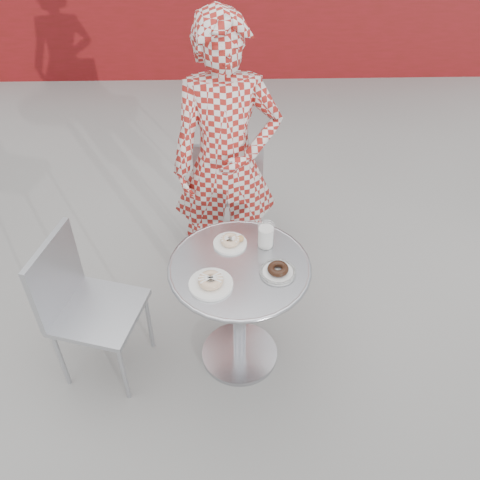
{
  "coord_description": "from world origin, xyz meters",
  "views": [
    {
      "loc": [
        -0.06,
        -1.79,
        2.48
      ],
      "look_at": [
        -0.01,
        0.14,
        0.77
      ],
      "focal_mm": 40.0,
      "sensor_mm": 36.0,
      "label": 1
    }
  ],
  "objects_px": {
    "chair_far": "(228,208)",
    "plate_near": "(211,282)",
    "plate_checker": "(278,271)",
    "plate_far": "(231,242)",
    "seated_person": "(226,164)",
    "milk_cup": "(266,236)",
    "bistro_table": "(240,290)",
    "chair_left": "(103,333)"
  },
  "relations": [
    {
      "from": "chair_left",
      "to": "seated_person",
      "type": "distance_m",
      "value": 1.13
    },
    {
      "from": "plate_near",
      "to": "plate_checker",
      "type": "distance_m",
      "value": 0.32
    },
    {
      "from": "plate_checker",
      "to": "milk_cup",
      "type": "height_order",
      "value": "milk_cup"
    },
    {
      "from": "plate_near",
      "to": "milk_cup",
      "type": "xyz_separation_m",
      "value": [
        0.27,
        0.27,
        0.04
      ]
    },
    {
      "from": "plate_far",
      "to": "plate_checker",
      "type": "height_order",
      "value": "same"
    },
    {
      "from": "bistro_table",
      "to": "plate_far",
      "type": "distance_m",
      "value": 0.25
    },
    {
      "from": "plate_checker",
      "to": "seated_person",
      "type": "bearing_deg",
      "value": 108.0
    },
    {
      "from": "chair_left",
      "to": "plate_near",
      "type": "distance_m",
      "value": 0.75
    },
    {
      "from": "bistro_table",
      "to": "plate_near",
      "type": "bearing_deg",
      "value": -137.45
    },
    {
      "from": "chair_far",
      "to": "plate_far",
      "type": "relative_size",
      "value": 5.18
    },
    {
      "from": "chair_left",
      "to": "plate_checker",
      "type": "relative_size",
      "value": 4.9
    },
    {
      "from": "chair_far",
      "to": "chair_left",
      "type": "distance_m",
      "value": 1.23
    },
    {
      "from": "milk_cup",
      "to": "seated_person",
      "type": "bearing_deg",
      "value": 109.77
    },
    {
      "from": "seated_person",
      "to": "plate_near",
      "type": "xyz_separation_m",
      "value": [
        -0.08,
        -0.8,
        -0.11
      ]
    },
    {
      "from": "plate_near",
      "to": "milk_cup",
      "type": "height_order",
      "value": "milk_cup"
    },
    {
      "from": "chair_far",
      "to": "plate_far",
      "type": "xyz_separation_m",
      "value": [
        0.01,
        -0.84,
        0.45
      ]
    },
    {
      "from": "bistro_table",
      "to": "plate_near",
      "type": "relative_size",
      "value": 3.42
    },
    {
      "from": "bistro_table",
      "to": "plate_checker",
      "type": "bearing_deg",
      "value": -16.19
    },
    {
      "from": "bistro_table",
      "to": "milk_cup",
      "type": "height_order",
      "value": "milk_cup"
    },
    {
      "from": "chair_far",
      "to": "plate_near",
      "type": "distance_m",
      "value": 1.21
    },
    {
      "from": "chair_far",
      "to": "plate_far",
      "type": "bearing_deg",
      "value": 89.4
    },
    {
      "from": "bistro_table",
      "to": "seated_person",
      "type": "height_order",
      "value": "seated_person"
    },
    {
      "from": "plate_far",
      "to": "plate_near",
      "type": "distance_m",
      "value": 0.29
    },
    {
      "from": "bistro_table",
      "to": "plate_near",
      "type": "height_order",
      "value": "plate_near"
    },
    {
      "from": "bistro_table",
      "to": "chair_left",
      "type": "bearing_deg",
      "value": -177.08
    },
    {
      "from": "seated_person",
      "to": "bistro_table",
      "type": "bearing_deg",
      "value": -89.72
    },
    {
      "from": "chair_left",
      "to": "plate_near",
      "type": "bearing_deg",
      "value": -82.8
    },
    {
      "from": "plate_near",
      "to": "plate_checker",
      "type": "height_order",
      "value": "plate_near"
    },
    {
      "from": "plate_near",
      "to": "plate_checker",
      "type": "bearing_deg",
      "value": 12.83
    },
    {
      "from": "plate_far",
      "to": "chair_left",
      "type": "bearing_deg",
      "value": -164.12
    },
    {
      "from": "chair_left",
      "to": "seated_person",
      "type": "bearing_deg",
      "value": -27.22
    },
    {
      "from": "bistro_table",
      "to": "seated_person",
      "type": "distance_m",
      "value": 0.74
    },
    {
      "from": "seated_person",
      "to": "milk_cup",
      "type": "height_order",
      "value": "seated_person"
    },
    {
      "from": "bistro_table",
      "to": "chair_far",
      "type": "height_order",
      "value": "chair_far"
    },
    {
      "from": "chair_far",
      "to": "plate_checker",
      "type": "xyz_separation_m",
      "value": [
        0.23,
        -1.05,
        0.45
      ]
    },
    {
      "from": "plate_far",
      "to": "plate_checker",
      "type": "distance_m",
      "value": 0.3
    },
    {
      "from": "plate_near",
      "to": "plate_far",
      "type": "bearing_deg",
      "value": 71.48
    },
    {
      "from": "chair_left",
      "to": "seated_person",
      "type": "relative_size",
      "value": 0.51
    },
    {
      "from": "bistro_table",
      "to": "milk_cup",
      "type": "distance_m",
      "value": 0.3
    },
    {
      "from": "bistro_table",
      "to": "seated_person",
      "type": "xyz_separation_m",
      "value": [
        -0.06,
        0.68,
        0.3
      ]
    },
    {
      "from": "bistro_table",
      "to": "chair_far",
      "type": "relative_size",
      "value": 0.81
    },
    {
      "from": "milk_cup",
      "to": "plate_far",
      "type": "bearing_deg",
      "value": 176.64
    }
  ]
}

